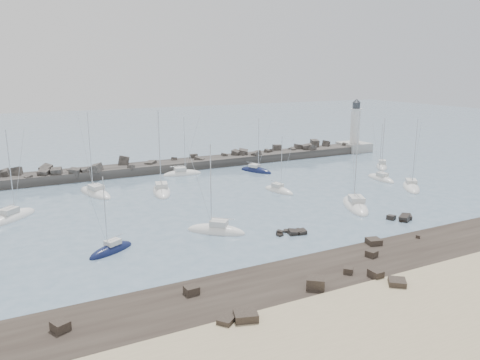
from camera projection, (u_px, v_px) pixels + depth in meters
name	position (u px, v px, depth m)	size (l,w,h in m)	color
ground	(280.00, 213.00, 71.74)	(400.00, 400.00, 0.00)	slate
sand_strip	(461.00, 304.00, 44.08)	(140.00, 14.00, 1.00)	tan
rock_shelf	(386.00, 265.00, 52.80)	(140.00, 12.09, 1.83)	black
rock_cluster_near	(292.00, 233.00, 62.78)	(4.13, 2.72, 1.36)	black
rock_cluster_far	(403.00, 219.00, 68.66)	(3.92, 3.10, 1.79)	black
breakwater	(156.00, 170.00, 101.00)	(115.00, 7.63, 5.25)	#2F2C29
lighthouse	(354.00, 140.00, 124.81)	(7.00, 7.00, 14.60)	#9B9B96
sailboat_0	(12.00, 218.00, 68.87)	(8.35, 8.30, 14.31)	white
sailboat_1	(95.00, 194.00, 82.46)	(5.68, 10.40, 15.61)	white
sailboat_2	(111.00, 251.00, 56.73)	(6.56, 4.86, 10.29)	#0E153B
sailboat_3	(162.00, 192.00, 83.74)	(5.43, 10.45, 15.80)	white
sailboat_4	(182.00, 174.00, 97.54)	(8.43, 3.46, 12.98)	white
sailboat_5	(216.00, 231.00, 63.39)	(7.80, 7.38, 13.13)	white
sailboat_6	(279.00, 191.00, 84.29)	(3.66, 7.18, 11.00)	white
sailboat_7	(355.00, 206.00, 74.82)	(7.56, 10.82, 16.51)	white
sailboat_8	(256.00, 171.00, 100.70)	(5.40, 8.16, 12.44)	#0E153B
sailboat_9	(381.00, 179.00, 93.28)	(3.00, 7.72, 11.99)	white
sailboat_10	(411.00, 188.00, 86.57)	(7.65, 8.68, 13.98)	white
sailboat_11	(382.00, 167.00, 104.48)	(6.54, 7.09, 12.01)	white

